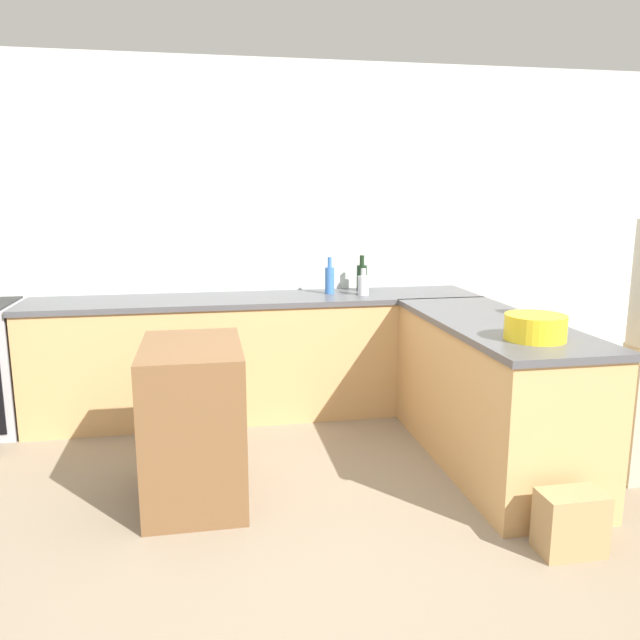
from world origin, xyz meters
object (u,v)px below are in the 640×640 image
(wine_bottle_dark, at_px, (362,277))
(paper_bag, at_px, (571,523))
(mixing_bowl, at_px, (535,327))
(water_bottle_blue, at_px, (330,279))
(island_table, at_px, (194,422))
(vinegar_bottle_clear, at_px, (363,285))

(wine_bottle_dark, distance_m, paper_bag, 2.58)
(mixing_bowl, relative_size, wine_bottle_dark, 1.13)
(water_bottle_blue, xyz_separation_m, paper_bag, (0.71, -2.28, -0.88))
(mixing_bowl, bearing_deg, wine_bottle_dark, 104.56)
(mixing_bowl, relative_size, water_bottle_blue, 1.13)
(island_table, bearing_deg, water_bottle_blue, 52.73)
(paper_bag, bearing_deg, water_bottle_blue, 107.27)
(island_table, height_order, mixing_bowl, mixing_bowl)
(mixing_bowl, bearing_deg, water_bottle_blue, 113.64)
(mixing_bowl, xyz_separation_m, vinegar_bottle_clear, (-0.53, 1.63, 0.01))
(mixing_bowl, relative_size, paper_bag, 1.05)
(island_table, height_order, vinegar_bottle_clear, vinegar_bottle_clear)
(water_bottle_blue, relative_size, paper_bag, 0.93)
(water_bottle_blue, bearing_deg, mixing_bowl, -66.36)
(mixing_bowl, distance_m, paper_bag, 0.99)
(vinegar_bottle_clear, bearing_deg, island_table, -135.73)
(vinegar_bottle_clear, relative_size, wine_bottle_dark, 0.72)
(island_table, distance_m, water_bottle_blue, 1.82)
(vinegar_bottle_clear, distance_m, wine_bottle_dark, 0.23)
(water_bottle_blue, relative_size, vinegar_bottle_clear, 1.39)
(vinegar_bottle_clear, relative_size, paper_bag, 0.67)
(island_table, bearing_deg, paper_bag, -27.38)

